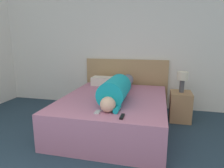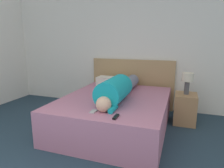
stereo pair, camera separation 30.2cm
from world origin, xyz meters
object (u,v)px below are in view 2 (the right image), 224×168
pillow_near_headboard (112,81)px  table_lamp (187,80)px  cell_phone (93,111)px  tv_remote (116,117)px  person_lying (118,89)px  nightstand (185,108)px  bed (115,112)px

pillow_near_headboard → table_lamp: bearing=-9.1°
cell_phone → tv_remote: bearing=-15.3°
table_lamp → person_lying: 1.21m
nightstand → person_lying: size_ratio=0.30×
person_lying → cell_phone: (-0.12, -0.66, -0.15)m
bed → nightstand: same height
bed → tv_remote: size_ratio=13.28×
table_lamp → person_lying: (-1.01, -0.65, -0.09)m
nightstand → table_lamp: table_lamp is taller
nightstand → person_lying: 1.28m
pillow_near_headboard → cell_phone: 1.58m
person_lying → pillow_near_headboard: (-0.42, 0.88, -0.07)m
table_lamp → cell_phone: bearing=-130.8°
tv_remote → bed: bearing=109.1°
bed → tv_remote: 0.91m
pillow_near_headboard → cell_phone: (0.29, -1.55, -0.08)m
bed → pillow_near_headboard: bearing=112.8°
table_lamp → pillow_near_headboard: table_lamp is taller
table_lamp → cell_phone: table_lamp is taller
bed → table_lamp: bearing=28.4°
pillow_near_headboard → tv_remote: (0.63, -1.64, -0.07)m
pillow_near_headboard → cell_phone: pillow_near_headboard is taller
bed → cell_phone: (-0.05, -0.73, 0.27)m
tv_remote → cell_phone: bearing=164.7°
cell_phone → nightstand: bearing=49.2°
bed → nightstand: size_ratio=3.85×
tv_remote → table_lamp: bearing=60.3°
nightstand → table_lamp: (0.00, 0.00, 0.51)m
person_lying → cell_phone: bearing=-100.5°
table_lamp → tv_remote: (-0.80, -1.41, -0.24)m
nightstand → tv_remote: (-0.80, -1.41, 0.27)m
table_lamp → nightstand: bearing=0.0°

